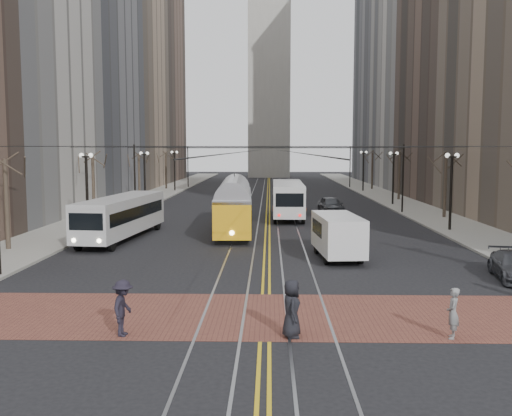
{
  "coord_description": "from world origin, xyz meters",
  "views": [
    {
      "loc": [
        0.15,
        -24.76,
        6.18
      ],
      "look_at": [
        -0.59,
        5.87,
        3.0
      ],
      "focal_mm": 40.0,
      "sensor_mm": 36.0,
      "label": 1
    }
  ],
  "objects_px": {
    "pedestrian_a": "(292,309)",
    "pedestrian_d": "(123,308)",
    "streetcar": "(234,211)",
    "sedan_grey": "(331,205)",
    "pedestrian_b": "(453,313)",
    "cargo_van": "(338,237)",
    "clock_tower": "(269,10)",
    "transit_bus": "(122,218)",
    "rear_bus": "(288,200)"
  },
  "relations": [
    {
      "from": "streetcar",
      "to": "rear_bus",
      "type": "bearing_deg",
      "value": 62.81
    },
    {
      "from": "rear_bus",
      "to": "pedestrian_d",
      "type": "height_order",
      "value": "rear_bus"
    },
    {
      "from": "streetcar",
      "to": "pedestrian_d",
      "type": "relative_size",
      "value": 7.06
    },
    {
      "from": "pedestrian_b",
      "to": "pedestrian_a",
      "type": "bearing_deg",
      "value": -72.84
    },
    {
      "from": "streetcar",
      "to": "pedestrian_d",
      "type": "height_order",
      "value": "streetcar"
    },
    {
      "from": "rear_bus",
      "to": "cargo_van",
      "type": "distance_m",
      "value": 19.78
    },
    {
      "from": "transit_bus",
      "to": "rear_bus",
      "type": "height_order",
      "value": "rear_bus"
    },
    {
      "from": "pedestrian_a",
      "to": "transit_bus",
      "type": "bearing_deg",
      "value": 25.42
    },
    {
      "from": "streetcar",
      "to": "rear_bus",
      "type": "relative_size",
      "value": 1.11
    },
    {
      "from": "transit_bus",
      "to": "pedestrian_a",
      "type": "xyz_separation_m",
      "value": [
        10.86,
        -20.28,
        -0.49
      ]
    },
    {
      "from": "cargo_van",
      "to": "pedestrian_a",
      "type": "bearing_deg",
      "value": -107.68
    },
    {
      "from": "pedestrian_a",
      "to": "streetcar",
      "type": "bearing_deg",
      "value": 5.27
    },
    {
      "from": "streetcar",
      "to": "sedan_grey",
      "type": "distance_m",
      "value": 14.6
    },
    {
      "from": "pedestrian_b",
      "to": "cargo_van",
      "type": "bearing_deg",
      "value": -153.91
    },
    {
      "from": "transit_bus",
      "to": "sedan_grey",
      "type": "height_order",
      "value": "transit_bus"
    },
    {
      "from": "clock_tower",
      "to": "transit_bus",
      "type": "bearing_deg",
      "value": -96.45
    },
    {
      "from": "clock_tower",
      "to": "pedestrian_a",
      "type": "height_order",
      "value": "clock_tower"
    },
    {
      "from": "clock_tower",
      "to": "rear_bus",
      "type": "xyz_separation_m",
      "value": [
        1.8,
        -75.23,
        -34.39
      ]
    },
    {
      "from": "transit_bus",
      "to": "streetcar",
      "type": "bearing_deg",
      "value": 32.44
    },
    {
      "from": "pedestrian_b",
      "to": "pedestrian_d",
      "type": "xyz_separation_m",
      "value": [
        -10.83,
        0.0,
        0.1
      ]
    },
    {
      "from": "clock_tower",
      "to": "pedestrian_b",
      "type": "bearing_deg",
      "value": -86.76
    },
    {
      "from": "rear_bus",
      "to": "pedestrian_d",
      "type": "bearing_deg",
      "value": -100.62
    },
    {
      "from": "sedan_grey",
      "to": "clock_tower",
      "type": "bearing_deg",
      "value": 88.79
    },
    {
      "from": "clock_tower",
      "to": "cargo_van",
      "type": "height_order",
      "value": "clock_tower"
    },
    {
      "from": "rear_bus",
      "to": "pedestrian_a",
      "type": "xyz_separation_m",
      "value": [
        -0.92,
        -33.27,
        -0.6
      ]
    },
    {
      "from": "cargo_van",
      "to": "pedestrian_d",
      "type": "height_order",
      "value": "cargo_van"
    },
    {
      "from": "pedestrian_a",
      "to": "pedestrian_d",
      "type": "relative_size",
      "value": 1.02
    },
    {
      "from": "streetcar",
      "to": "cargo_van",
      "type": "relative_size",
      "value": 2.39
    },
    {
      "from": "cargo_van",
      "to": "sedan_grey",
      "type": "relative_size",
      "value": 1.14
    },
    {
      "from": "streetcar",
      "to": "transit_bus",
      "type": "bearing_deg",
      "value": -155.83
    },
    {
      "from": "streetcar",
      "to": "pedestrian_d",
      "type": "xyz_separation_m",
      "value": [
        -2.19,
        -24.0,
        -0.61
      ]
    },
    {
      "from": "sedan_grey",
      "to": "pedestrian_d",
      "type": "distance_m",
      "value": 37.41
    },
    {
      "from": "transit_bus",
      "to": "streetcar",
      "type": "height_order",
      "value": "streetcar"
    },
    {
      "from": "rear_bus",
      "to": "pedestrian_a",
      "type": "height_order",
      "value": "rear_bus"
    },
    {
      "from": "sedan_grey",
      "to": "cargo_van",
      "type": "bearing_deg",
      "value": -101.11
    },
    {
      "from": "cargo_van",
      "to": "pedestrian_b",
      "type": "xyz_separation_m",
      "value": [
        2.14,
        -13.61,
        -0.38
      ]
    },
    {
      "from": "transit_bus",
      "to": "sedan_grey",
      "type": "distance_m",
      "value": 22.32
    },
    {
      "from": "pedestrian_b",
      "to": "pedestrian_d",
      "type": "distance_m",
      "value": 10.83
    },
    {
      "from": "sedan_grey",
      "to": "pedestrian_a",
      "type": "relative_size",
      "value": 2.56
    },
    {
      "from": "transit_bus",
      "to": "sedan_grey",
      "type": "xyz_separation_m",
      "value": [
        15.99,
        15.56,
        -0.62
      ]
    },
    {
      "from": "transit_bus",
      "to": "pedestrian_a",
      "type": "relative_size",
      "value": 6.1
    },
    {
      "from": "transit_bus",
      "to": "pedestrian_a",
      "type": "bearing_deg",
      "value": -55.87
    },
    {
      "from": "streetcar",
      "to": "pedestrian_b",
      "type": "relative_size",
      "value": 7.93
    },
    {
      "from": "streetcar",
      "to": "pedestrian_b",
      "type": "height_order",
      "value": "streetcar"
    },
    {
      "from": "sedan_grey",
      "to": "pedestrian_d",
      "type": "height_order",
      "value": "pedestrian_d"
    },
    {
      "from": "streetcar",
      "to": "cargo_van",
      "type": "xyz_separation_m",
      "value": [
        6.5,
        -10.39,
        -0.34
      ]
    },
    {
      "from": "streetcar",
      "to": "sedan_grey",
      "type": "relative_size",
      "value": 2.72
    },
    {
      "from": "rear_bus",
      "to": "pedestrian_a",
      "type": "distance_m",
      "value": 33.28
    },
    {
      "from": "pedestrian_a",
      "to": "pedestrian_d",
      "type": "xyz_separation_m",
      "value": [
        -5.57,
        0.0,
        -0.01
      ]
    },
    {
      "from": "clock_tower",
      "to": "streetcar",
      "type": "xyz_separation_m",
      "value": [
        -2.5,
        -84.5,
        -34.39
      ]
    }
  ]
}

